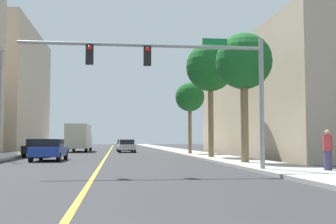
{
  "coord_description": "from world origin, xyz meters",
  "views": [
    {
      "loc": [
        0.85,
        -4.13,
        1.38
      ],
      "look_at": [
        4.28,
        23.79,
        3.27
      ],
      "focal_mm": 44.84,
      "sensor_mm": 36.0,
      "label": 1
    }
  ],
  "objects": [
    {
      "name": "palm_near",
      "position": [
        8.03,
        18.82,
        5.79
      ],
      "size": [
        3.22,
        3.22,
        7.34
      ],
      "color": "brown",
      "rests_on": "sidewalk_right"
    },
    {
      "name": "delivery_truck",
      "position": [
        -3.55,
        46.67,
        1.7
      ],
      "size": [
        2.61,
        8.55,
        3.21
      ],
      "rotation": [
        0.0,
        0.0,
        -0.02
      ],
      "color": "silver",
      "rests_on": "ground"
    },
    {
      "name": "ground",
      "position": [
        0.0,
        42.0,
        0.0
      ],
      "size": [
        192.0,
        192.0,
        0.0
      ],
      "primitive_type": "plane",
      "color": "#2D2D30"
    },
    {
      "name": "car_blue",
      "position": [
        -3.6,
        24.69,
        0.75
      ],
      "size": [
        2.0,
        4.38,
        1.45
      ],
      "rotation": [
        0.0,
        0.0,
        -0.02
      ],
      "color": "#1E389E",
      "rests_on": "ground"
    },
    {
      "name": "street_lamp",
      "position": [
        -7.25,
        26.26,
        4.44
      ],
      "size": [
        0.56,
        0.28,
        7.74
      ],
      "color": "gray",
      "rests_on": "sidewalk_left"
    },
    {
      "name": "sidewalk_left",
      "position": [
        -8.39,
        42.0,
        0.07
      ],
      "size": [
        3.26,
        168.0,
        0.15
      ],
      "primitive_type": "cube",
      "color": "beige",
      "rests_on": "ground"
    },
    {
      "name": "building_right_near",
      "position": [
        19.24,
        31.0,
        4.8
      ],
      "size": [
        16.41,
        27.09,
        9.6
      ],
      "primitive_type": "cube",
      "color": "tan",
      "rests_on": "ground"
    },
    {
      "name": "sidewalk_right",
      "position": [
        8.39,
        42.0,
        0.07
      ],
      "size": [
        3.26,
        168.0,
        0.15
      ],
      "primitive_type": "cube",
      "color": "#9E9B93",
      "rests_on": "ground"
    },
    {
      "name": "palm_mid",
      "position": [
        7.86,
        26.57,
        6.84
      ],
      "size": [
        3.71,
        3.71,
        8.62
      ],
      "color": "brown",
      "rests_on": "sidewalk_right"
    },
    {
      "name": "palm_far",
      "position": [
        7.64,
        34.33,
        5.35
      ],
      "size": [
        2.73,
        2.73,
        6.64
      ],
      "color": "brown",
      "rests_on": "sidewalk_right"
    },
    {
      "name": "car_silver",
      "position": [
        1.95,
        43.39,
        0.73
      ],
      "size": [
        2.04,
        4.65,
        1.45
      ],
      "rotation": [
        0.0,
        0.0,
        0.05
      ],
      "color": "#BCBCC1",
      "rests_on": "ground"
    },
    {
      "name": "car_gray",
      "position": [
        1.79,
        51.07,
        0.77
      ],
      "size": [
        1.85,
        4.32,
        1.45
      ],
      "rotation": [
        0.0,
        0.0,
        -0.01
      ],
      "color": "slate",
      "rests_on": "ground"
    },
    {
      "name": "traffic_signal_mast",
      "position": [
        3.78,
        13.49,
        4.38
      ],
      "size": [
        10.49,
        0.36,
        5.73
      ],
      "color": "gray",
      "rests_on": "sidewalk_right"
    },
    {
      "name": "pedestrian",
      "position": [
        9.48,
        12.22,
        0.97
      ],
      "size": [
        0.38,
        0.38,
        1.66
      ],
      "rotation": [
        0.0,
        0.0,
        5.68
      ],
      "color": "#3F3859",
      "rests_on": "sidewalk_right"
    },
    {
      "name": "lane_marking_center",
      "position": [
        0.0,
        42.0,
        0.0
      ],
      "size": [
        0.16,
        144.0,
        0.01
      ],
      "primitive_type": "cube",
      "color": "yellow",
      "rests_on": "ground"
    },
    {
      "name": "car_black",
      "position": [
        -5.43,
        31.2,
        0.77
      ],
      "size": [
        1.9,
        4.38,
        1.48
      ],
      "rotation": [
        0.0,
        0.0,
        3.13
      ],
      "color": "black",
      "rests_on": "ground"
    }
  ]
}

